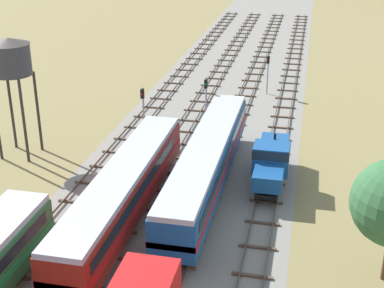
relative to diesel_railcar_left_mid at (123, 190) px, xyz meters
name	(u,v)px	position (x,y,z in m)	size (l,w,h in m)	color
ground_plane	(206,132)	(2.28, 17.43, -2.60)	(480.00, 480.00, 0.00)	olive
ballast_bed	(206,132)	(2.28, 17.43, -2.59)	(17.66, 176.00, 0.01)	gray
track_far_left	(141,122)	(-4.55, 18.43, -2.46)	(2.40, 126.00, 0.29)	#47382D
track_left	(185,125)	(0.00, 18.43, -2.46)	(2.40, 126.00, 0.29)	#47382D
track_centre_left	(232,129)	(4.55, 18.43, -2.46)	(2.40, 126.00, 0.29)	#47382D
track_centre	(279,133)	(9.11, 18.43, -2.46)	(2.40, 126.00, 0.29)	#47382D
diesel_railcar_left_mid	(123,190)	(0.00, 0.00, 0.00)	(2.96, 20.50, 3.80)	maroon
passenger_coach_centre_left_midfar	(207,160)	(4.55, 5.68, 0.02)	(2.96, 22.00, 3.80)	#194C8C
shunter_loco_centre_far	(271,159)	(9.11, 8.14, -0.59)	(2.74, 8.46, 3.10)	#194C8C
water_tower	(10,59)	(-12.41, 9.07, 5.85)	(3.49, 3.49, 10.19)	#2D2826
signal_post_nearest	(268,69)	(6.83, 30.34, 0.32)	(0.28, 0.47, 4.53)	gray
signal_post_near	(143,111)	(-2.28, 12.20, 1.03)	(0.28, 0.47, 5.74)	gray
signal_post_mid	(206,99)	(2.28, 17.02, 0.86)	(0.28, 0.47, 5.44)	gray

